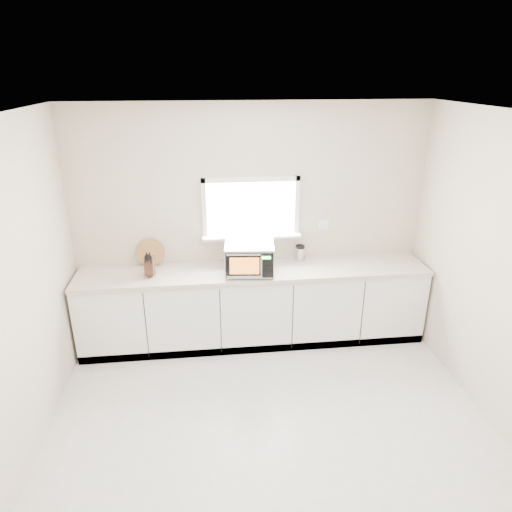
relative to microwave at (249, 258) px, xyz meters
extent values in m
plane|color=beige|center=(0.06, -1.60, -1.10)|extent=(4.00, 4.00, 0.00)
cube|color=#BFAA98|center=(0.06, 0.40, 0.25)|extent=(4.00, 0.02, 2.70)
cube|color=white|center=(0.06, 0.39, 0.45)|extent=(1.00, 0.02, 0.60)
cube|color=white|center=(0.06, 0.32, 0.13)|extent=(1.12, 0.16, 0.03)
cube|color=white|center=(0.06, 0.37, 0.78)|extent=(1.10, 0.04, 0.05)
cube|color=white|center=(0.06, 0.37, 0.13)|extent=(1.10, 0.04, 0.05)
cube|color=white|center=(-0.47, 0.37, 0.45)|extent=(0.05, 0.04, 0.70)
cube|color=white|center=(0.58, 0.37, 0.45)|extent=(0.05, 0.04, 0.70)
cube|color=white|center=(0.91, 0.39, 0.22)|extent=(0.12, 0.01, 0.12)
cube|color=white|center=(0.06, 0.10, -0.66)|extent=(3.92, 0.60, 0.88)
cube|color=beige|center=(0.06, 0.09, -0.20)|extent=(3.92, 0.64, 0.04)
cylinder|color=black|center=(-0.23, -0.13, -0.17)|extent=(0.03, 0.03, 0.02)
cylinder|color=black|center=(-0.20, 0.18, -0.17)|extent=(0.03, 0.03, 0.02)
cylinder|color=black|center=(0.20, -0.17, -0.17)|extent=(0.03, 0.03, 0.02)
cylinder|color=black|center=(0.23, 0.14, -0.17)|extent=(0.03, 0.03, 0.02)
cube|color=#ADB0B5|center=(0.00, 0.01, 0.00)|extent=(0.56, 0.45, 0.31)
cube|color=black|center=(-0.02, -0.20, 0.00)|extent=(0.50, 0.06, 0.28)
cube|color=orange|center=(-0.07, -0.20, 0.00)|extent=(0.31, 0.04, 0.19)
cylinder|color=silver|center=(0.10, -0.23, 0.00)|extent=(0.02, 0.02, 0.24)
cube|color=black|center=(0.16, -0.22, 0.00)|extent=(0.13, 0.02, 0.27)
cube|color=#19FF33|center=(0.15, -0.22, 0.09)|extent=(0.09, 0.01, 0.03)
cube|color=silver|center=(0.00, 0.01, 0.16)|extent=(0.56, 0.45, 0.01)
cube|color=#432618|center=(-1.08, 0.06, -0.06)|extent=(0.11, 0.20, 0.24)
cube|color=black|center=(-1.11, 0.01, 0.04)|extent=(0.02, 0.04, 0.09)
cube|color=black|center=(-1.08, 0.01, 0.05)|extent=(0.02, 0.04, 0.09)
cube|color=black|center=(-1.05, 0.01, 0.03)|extent=(0.02, 0.04, 0.09)
cube|color=black|center=(-1.09, 0.01, 0.07)|extent=(0.02, 0.04, 0.09)
cube|color=black|center=(-1.06, 0.01, 0.07)|extent=(0.02, 0.04, 0.09)
cylinder|color=olive|center=(-1.09, 0.34, -0.02)|extent=(0.31, 0.07, 0.31)
cylinder|color=#ADB0B5|center=(0.62, 0.30, -0.10)|extent=(0.13, 0.13, 0.15)
cylinder|color=black|center=(0.62, 0.30, -0.01)|extent=(0.12, 0.12, 0.04)
camera|label=1|loc=(-0.45, -4.55, 1.89)|focal=32.00mm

